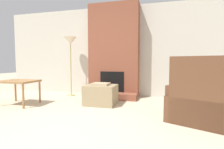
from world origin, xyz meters
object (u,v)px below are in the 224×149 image
(ottoman, at_px, (101,94))
(side_table, at_px, (19,83))
(armchair, at_px, (201,103))
(floor_lamp_left, at_px, (70,44))

(ottoman, bearing_deg, side_table, -164.21)
(ottoman, relative_size, armchair, 0.56)
(side_table, bearing_deg, armchair, -2.85)
(armchair, xyz_separation_m, side_table, (-3.79, 0.19, 0.18))
(armchair, distance_m, floor_lamp_left, 3.73)
(armchair, bearing_deg, floor_lamp_left, -2.61)
(ottoman, height_order, floor_lamp_left, floor_lamp_left)
(armchair, bearing_deg, ottoman, 3.40)
(ottoman, xyz_separation_m, side_table, (-1.82, -0.51, 0.26))
(ottoman, xyz_separation_m, floor_lamp_left, (-1.21, 0.83, 1.28))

